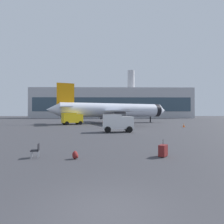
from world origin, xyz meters
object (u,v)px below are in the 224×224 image
(airplane_at_gate, at_px, (114,110))
(cargo_van, at_px, (117,122))
(safety_cone_near, at_px, (103,121))
(traveller_backpack, at_px, (75,155))
(service_truck, at_px, (72,118))
(gate_chair, at_px, (36,149))
(safety_cone_mid, at_px, (184,125))
(rolling_suitcase, at_px, (163,150))

(airplane_at_gate, bearing_deg, cargo_van, -90.17)
(safety_cone_near, bearing_deg, traveller_backpack, -90.09)
(service_truck, bearing_deg, cargo_van, -60.66)
(service_truck, distance_m, cargo_van, 20.84)
(airplane_at_gate, relative_size, traveller_backpack, 71.86)
(service_truck, distance_m, gate_chair, 34.19)
(safety_cone_mid, bearing_deg, cargo_van, -144.86)
(safety_cone_near, relative_size, safety_cone_mid, 0.81)
(service_truck, relative_size, safety_cone_near, 8.56)
(safety_cone_mid, bearing_deg, safety_cone_near, 126.03)
(airplane_at_gate, relative_size, safety_cone_mid, 45.30)
(cargo_van, relative_size, gate_chair, 5.26)
(cargo_van, bearing_deg, safety_cone_mid, 35.14)
(cargo_van, xyz_separation_m, rolling_suitcase, (2.17, -15.60, -1.06))
(safety_cone_near, bearing_deg, service_truck, -115.28)
(traveller_backpack, distance_m, gate_chair, 2.52)
(service_truck, xyz_separation_m, gate_chair, (4.47, -33.87, -1.11))
(cargo_van, bearing_deg, airplane_at_gate, 89.83)
(airplane_at_gate, distance_m, safety_cone_near, 9.15)
(gate_chair, bearing_deg, safety_cone_near, 87.01)
(airplane_at_gate, distance_m, service_truck, 12.61)
(airplane_at_gate, bearing_deg, rolling_suitcase, -87.06)
(cargo_van, bearing_deg, safety_cone_near, 95.52)
(safety_cone_mid, xyz_separation_m, gate_chair, (-19.51, -25.40, 0.12))
(cargo_van, height_order, safety_cone_near, cargo_van)
(safety_cone_mid, bearing_deg, airplane_at_gate, 131.53)
(airplane_at_gate, height_order, cargo_van, airplane_at_gate)
(rolling_suitcase, height_order, traveller_backpack, rolling_suitcase)
(cargo_van, xyz_separation_m, safety_cone_mid, (13.77, 9.70, -1.07))
(safety_cone_near, xyz_separation_m, traveller_backpack, (-0.07, -49.13, -0.07))
(service_truck, height_order, cargo_van, service_truck)
(service_truck, bearing_deg, airplane_at_gate, 34.21)
(service_truck, distance_m, traveller_backpack, 34.99)
(traveller_backpack, bearing_deg, cargo_van, 78.54)
(service_truck, relative_size, rolling_suitcase, 4.78)
(safety_cone_mid, bearing_deg, traveller_backpack, -123.44)
(service_truck, distance_m, safety_cone_near, 16.48)
(safety_cone_near, relative_size, gate_chair, 0.71)
(rolling_suitcase, relative_size, traveller_backpack, 2.29)
(airplane_at_gate, xyz_separation_m, cargo_van, (-0.08, -25.16, -2.21))
(safety_cone_mid, bearing_deg, gate_chair, -127.52)
(service_truck, relative_size, cargo_van, 1.16)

